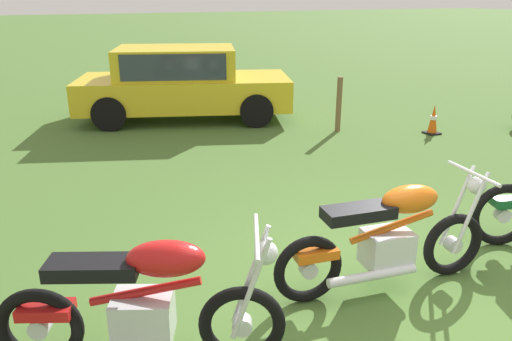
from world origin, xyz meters
TOP-DOWN VIEW (x-y plane):
  - ground_plane at (0.00, 0.00)m, footprint 120.00×120.00m
  - motorcycle_red at (-2.07, -0.05)m, footprint 1.88×1.00m
  - motorcycle_orange at (0.05, 0.11)m, footprint 2.02×0.64m
  - car_yellow at (0.02, 6.84)m, footprint 4.48×2.88m
  - fence_post_wooden at (2.44, 4.77)m, footprint 0.10×0.10m
  - traffic_cone at (3.94, 3.94)m, footprint 0.25×0.25m

SIDE VIEW (x-z plane):
  - ground_plane at x=0.00m, z-range 0.00..0.00m
  - traffic_cone at x=3.94m, z-range -0.02..0.52m
  - motorcycle_orange at x=0.05m, z-range -0.03..0.99m
  - motorcycle_red at x=-2.07m, z-range -0.03..0.99m
  - fence_post_wooden at x=2.44m, z-range 0.00..1.01m
  - car_yellow at x=0.02m, z-range 0.08..1.51m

